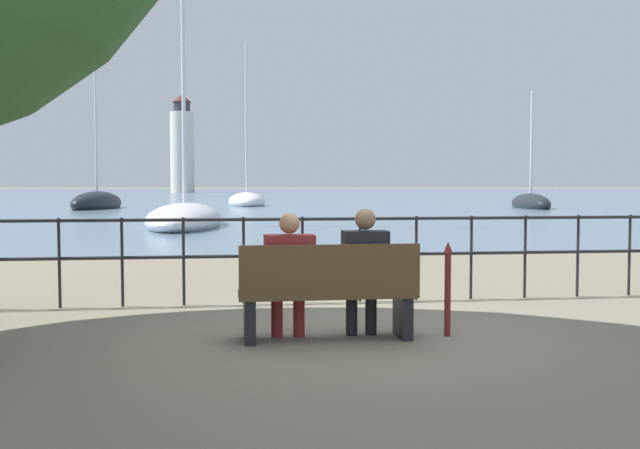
{
  "coord_description": "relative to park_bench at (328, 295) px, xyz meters",
  "views": [
    {
      "loc": [
        -0.95,
        -6.48,
        1.43
      ],
      "look_at": [
        0.0,
        0.5,
        1.04
      ],
      "focal_mm": 40.0,
      "sensor_mm": 36.0,
      "label": 1
    }
  ],
  "objects": [
    {
      "name": "sailboat_2",
      "position": [
        18.31,
        36.4,
        -0.13
      ],
      "size": [
        2.98,
        7.24,
        7.74
      ],
      "rotation": [
        0.0,
        0.0,
        -0.18
      ],
      "color": "black",
      "rests_on": "ground_plane"
    },
    {
      "name": "park_bench",
      "position": [
        0.0,
        0.0,
        0.0
      ],
      "size": [
        1.64,
        0.45,
        0.9
      ],
      "color": "brown",
      "rests_on": "ground_plane"
    },
    {
      "name": "seated_person_left",
      "position": [
        -0.35,
        0.08,
        0.22
      ],
      "size": [
        0.46,
        0.35,
        1.18
      ],
      "color": "maroon",
      "rests_on": "ground_plane"
    },
    {
      "name": "seated_person_right",
      "position": [
        0.35,
        0.08,
        0.24
      ],
      "size": [
        0.42,
        0.35,
        1.21
      ],
      "color": "black",
      "rests_on": "ground_plane"
    },
    {
      "name": "sailboat_0",
      "position": [
        -8.59,
        38.49,
        -0.07
      ],
      "size": [
        3.21,
        6.98,
        11.0
      ],
      "rotation": [
        0.0,
        0.0,
        -0.19
      ],
      "color": "black",
      "rests_on": "ground_plane"
    },
    {
      "name": "ground_plane",
      "position": [
        0.0,
        0.06,
        -0.43
      ],
      "size": [
        1000.0,
        1000.0,
        0.0
      ],
      "primitive_type": "plane",
      "color": "#7A705B"
    },
    {
      "name": "promenade_railing",
      "position": [
        0.0,
        2.15,
        0.27
      ],
      "size": [
        15.67,
        0.04,
        1.05
      ],
      "color": "black",
      "rests_on": "ground_plane"
    },
    {
      "name": "sailboat_3",
      "position": [
        -2.29,
        18.95,
        -0.14
      ],
      "size": [
        2.88,
        8.53,
        12.26
      ],
      "rotation": [
        0.0,
        0.0,
        -0.05
      ],
      "color": "silver",
      "rests_on": "ground_plane"
    },
    {
      "name": "sailboat_1",
      "position": [
        0.68,
        43.64,
        -0.1
      ],
      "size": [
        2.6,
        6.18,
        11.73
      ],
      "rotation": [
        0.0,
        0.0,
        -0.01
      ],
      "color": "white",
      "rests_on": "ground_plane"
    },
    {
      "name": "closed_umbrella",
      "position": [
        1.15,
        0.04,
        0.08
      ],
      "size": [
        0.09,
        0.09,
        0.9
      ],
      "color": "maroon",
      "rests_on": "ground_plane"
    },
    {
      "name": "harbor_lighthouse",
      "position": [
        -8.94,
        137.76,
        8.61
      ],
      "size": [
        4.68,
        4.68,
        19.42
      ],
      "color": "silver",
      "rests_on": "ground_plane"
    },
    {
      "name": "harbor_water",
      "position": [
        0.0,
        158.29,
        -0.42
      ],
      "size": [
        600.0,
        300.0,
        0.01
      ],
      "color": "slate",
      "rests_on": "ground_plane"
    }
  ]
}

